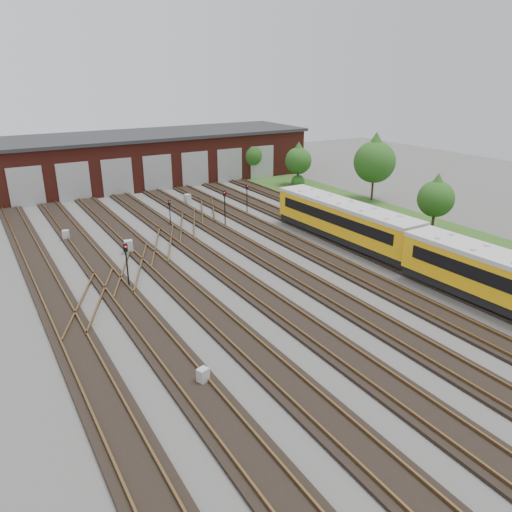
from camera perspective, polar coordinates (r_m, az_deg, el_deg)
ground at (r=33.52m, az=4.57°, el=-4.65°), size 120.00×120.00×0.00m
track_network at (r=33.82m, az=3.77°, el=-4.19°), size 30.40×70.00×0.33m
maintenance_shed at (r=67.88m, az=-15.40°, el=10.54°), size 51.00×12.50×6.35m
grass_verge at (r=52.42m, az=15.42°, el=4.12°), size 8.00×55.00×0.05m
signal_mast_0 at (r=35.04m, az=-14.58°, el=-0.43°), size 0.28×0.26×3.23m
signal_mast_1 at (r=48.40m, az=-9.84°, el=5.24°), size 0.24×0.22×2.58m
signal_mast_2 at (r=47.95m, az=-3.59°, el=6.02°), size 0.31×0.30×3.45m
signal_mast_3 at (r=52.62m, az=-1.04°, el=7.03°), size 0.27×0.25×2.94m
relay_cabinet_0 at (r=24.77m, az=-6.08°, el=-13.52°), size 0.63×0.58×0.86m
relay_cabinet_1 at (r=47.19m, az=-20.90°, el=2.22°), size 0.66×0.59×0.92m
relay_cabinet_2 at (r=42.25m, az=-14.35°, el=1.02°), size 0.76×0.67×1.11m
relay_cabinet_3 at (r=56.66m, az=-7.84°, el=6.45°), size 0.81×0.74×1.12m
relay_cabinet_4 at (r=52.85m, az=7.31°, el=5.34°), size 0.68×0.62×0.94m
tree_0 at (r=69.67m, az=-0.67°, el=11.78°), size 3.31×3.31×5.49m
tree_1 at (r=65.10m, az=4.87°, el=11.15°), size 3.39×3.39×5.62m
tree_2 at (r=58.50m, az=13.44°, el=10.96°), size 4.68×4.68×7.75m
tree_3 at (r=48.48m, az=19.92°, el=6.62°), size 3.33×3.33×5.53m
bush_0 at (r=45.27m, az=20.62°, el=1.83°), size 1.41×1.41×1.41m
bush_1 at (r=65.14m, az=4.83°, el=8.69°), size 1.71×1.71×1.71m
bush_2 at (r=70.86m, az=0.33°, el=9.62°), size 1.41×1.41×1.41m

